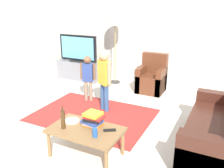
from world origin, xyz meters
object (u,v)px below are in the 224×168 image
at_px(armchair, 152,79).
at_px(book_stack, 93,119).
at_px(tv_stand, 79,70).
at_px(floor_lamp, 115,23).
at_px(plate, 72,121).
at_px(couch, 222,132).
at_px(coffee_table, 86,132).
at_px(tv, 78,49).
at_px(child_near_tv, 88,74).
at_px(soda_can, 95,133).
at_px(tv_remote, 110,130).
at_px(child_center, 104,75).
at_px(bottle, 63,119).

height_order(armchair, book_stack, armchair).
distance_m(tv_stand, floor_lamp, 1.66).
distance_m(armchair, plate, 2.83).
relative_size(couch, coffee_table, 1.80).
bearing_deg(tv, couch, -27.21).
bearing_deg(floor_lamp, tv_stand, -171.50).
xyz_separation_m(floor_lamp, child_near_tv, (0.02, -1.37, -0.95)).
xyz_separation_m(tv, book_stack, (2.12, -2.81, -0.33)).
bearing_deg(book_stack, couch, 28.34).
bearing_deg(coffee_table, soda_can, -28.61).
distance_m(floor_lamp, child_near_tv, 1.67).
relative_size(floor_lamp, child_near_tv, 1.80).
xyz_separation_m(tv, child_near_tv, (1.04, -1.20, -0.25)).
relative_size(couch, tv_remote, 10.59).
bearing_deg(coffee_table, tv, 125.21).
height_order(child_center, book_stack, child_center).
xyz_separation_m(child_near_tv, child_center, (0.54, -0.28, 0.13)).
bearing_deg(tv_remote, bottle, 167.21).
xyz_separation_m(bottle, tv_remote, (0.60, 0.22, -0.13)).
bearing_deg(tv, coffee_table, -54.79).
height_order(couch, bottle, couch).
bearing_deg(armchair, plate, -96.56).
distance_m(tv_stand, tv_remote, 3.72).
distance_m(floor_lamp, plate, 3.29).
relative_size(child_near_tv, bottle, 3.06).
distance_m(tv_remote, plate, 0.62).
distance_m(couch, bottle, 2.28).
height_order(coffee_table, book_stack, book_stack).
relative_size(floor_lamp, coffee_table, 1.78).
relative_size(tv_remote, soda_can, 1.42).
bearing_deg(armchair, couch, -49.02).
xyz_separation_m(tv, plate, (1.77, -2.83, -0.42)).
height_order(tv_stand, child_center, child_center).
bearing_deg(coffee_table, plate, 161.55).
height_order(tv, armchair, tv).
bearing_deg(tv_remote, soda_can, -147.37).
bearing_deg(plate, soda_can, -22.94).
distance_m(tv_stand, coffee_table, 3.61).
bearing_deg(bottle, soda_can, 0.00).
bearing_deg(coffee_table, child_center, 108.37).
relative_size(child_center, book_stack, 3.99).
xyz_separation_m(book_stack, plate, (-0.35, -0.02, -0.09)).
distance_m(child_near_tv, plate, 1.80).
height_order(armchair, tv_remote, armchair).
height_order(coffee_table, soda_can, soda_can).
relative_size(child_center, soda_can, 10.03).
bearing_deg(bottle, tv_remote, 20.14).
bearing_deg(soda_can, floor_lamp, 111.52).
xyz_separation_m(tv, couch, (3.75, -1.93, -0.56)).
xyz_separation_m(floor_lamp, book_stack, (1.10, -2.98, -1.02)).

